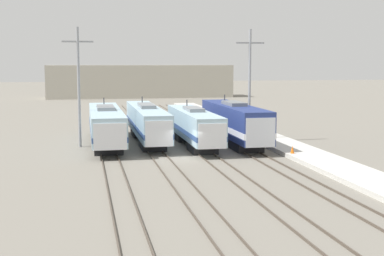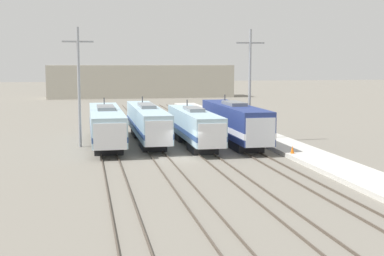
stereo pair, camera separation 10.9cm
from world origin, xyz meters
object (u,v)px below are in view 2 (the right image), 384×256
locomotive_center_right (195,126)px  catenary_tower_left (79,84)px  locomotive_far_right (235,123)px  catenary_tower_right (250,83)px  locomotive_center_left (147,123)px  locomotive_far_left (106,125)px  traffic_cone (292,150)px

locomotive_center_right → catenary_tower_left: size_ratio=1.39×
locomotive_center_right → locomotive_far_right: 4.39m
catenary_tower_right → catenary_tower_left: bearing=180.0°
locomotive_center_right → locomotive_far_right: bearing=4.9°
locomotive_center_left → locomotive_center_right: 5.62m
locomotive_center_left → catenary_tower_left: bearing=-166.5°
locomotive_center_right → catenary_tower_left: (-11.34, 1.87, 4.27)m
locomotive_center_left → locomotive_center_right: locomotive_center_left is taller
locomotive_center_right → locomotive_far_left: bearing=165.6°
locomotive_center_right → traffic_cone: 10.96m
locomotive_center_right → catenary_tower_right: bearing=16.4°
locomotive_far_right → catenary_tower_right: (1.96, 1.49, 4.04)m
locomotive_center_right → traffic_cone: locomotive_center_right is taller
locomotive_far_left → traffic_cone: bearing=-33.1°
locomotive_far_left → locomotive_far_right: bearing=-8.1°
catenary_tower_left → catenary_tower_right: same height
locomotive_center_right → traffic_cone: bearing=-48.5°
locomotive_far_left → traffic_cone: locomotive_far_left is taller
locomotive_center_left → traffic_cone: locomotive_center_left is taller
locomotive_center_left → catenary_tower_right: bearing=-8.9°
locomotive_far_right → catenary_tower_right: bearing=37.3°
locomotive_center_left → catenary_tower_left: size_ratio=1.64×
catenary_tower_left → traffic_cone: 21.80m
locomotive_far_right → traffic_cone: bearing=-71.6°
locomotive_far_left → traffic_cone: size_ratio=27.60×
locomotive_far_left → locomotive_far_right: 13.23m
locomotive_center_left → catenary_tower_right: size_ratio=1.64×
catenary_tower_left → catenary_tower_right: bearing=0.0°
locomotive_far_left → locomotive_center_left: 4.55m
locomotive_far_left → locomotive_center_left: bearing=16.5°
catenary_tower_left → traffic_cone: bearing=-28.4°
locomotive_far_left → catenary_tower_right: (15.06, -0.38, 4.22)m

